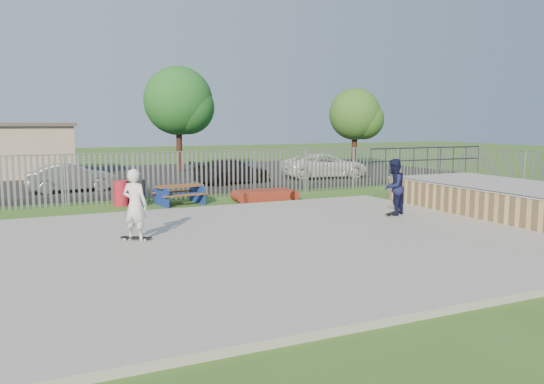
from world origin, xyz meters
name	(u,v)px	position (x,y,z in m)	size (l,w,h in m)	color
ground	(259,245)	(0.00, 0.00, 0.00)	(120.00, 120.00, 0.00)	#3C6322
concrete_slab	(259,242)	(0.00, 0.00, 0.07)	(15.00, 12.00, 0.15)	gray
quarter_pipe	(495,198)	(9.50, 1.04, 0.56)	(5.50, 7.05, 2.19)	tan
fence	(234,187)	(1.00, 4.59, 1.00)	(26.04, 16.02, 2.00)	gray
picnic_table	(180,195)	(-0.08, 7.77, 0.39)	(2.00, 1.73, 0.76)	brown
funbox	(265,195)	(3.37, 7.29, 0.22)	(2.27, 1.22, 0.44)	maroon
trash_bin_red	(122,193)	(-2.21, 8.39, 0.48)	(0.58, 0.58, 0.96)	#A8192C
trash_bin_grey	(137,193)	(-1.68, 8.03, 0.51)	(0.61, 0.61, 1.02)	black
parking_lot	(132,177)	(0.00, 19.00, 0.01)	(40.00, 18.00, 0.02)	black
car_silver	(72,178)	(-3.66, 13.54, 0.67)	(1.38, 3.97, 1.31)	#AEADB2
car_dark	(232,171)	(4.29, 13.64, 0.65)	(1.78, 4.37, 1.27)	black
car_white	(325,166)	(10.18, 14.10, 0.72)	(2.33, 5.06, 1.41)	white
tree_mid	(178,101)	(3.50, 21.43, 4.58)	(4.41, 4.41, 6.81)	#392116
tree_right	(355,114)	(15.76, 19.57, 3.78)	(3.64, 3.64, 5.62)	#392016
skateboard_a	(393,214)	(5.51, 1.60, 0.19)	(0.80, 0.56, 0.08)	black
skateboard_b	(136,238)	(-2.94, 1.30, 0.19)	(0.78, 0.60, 0.08)	black
skater_navy	(394,187)	(5.51, 1.60, 1.08)	(0.91, 0.71, 1.87)	#12153B
skater_white	(135,205)	(-2.94, 1.30, 1.08)	(0.68, 0.45, 1.87)	white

